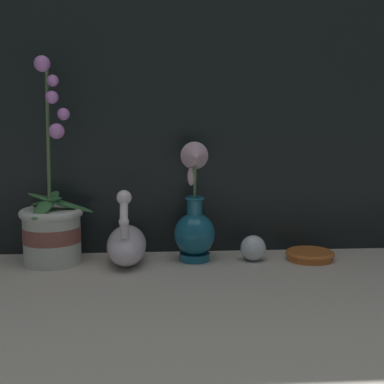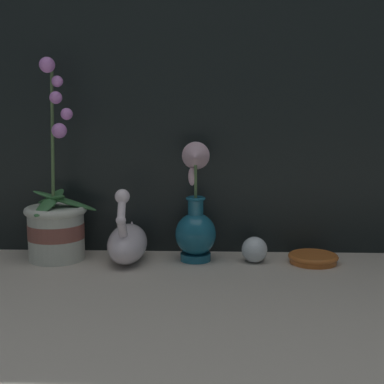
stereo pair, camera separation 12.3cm
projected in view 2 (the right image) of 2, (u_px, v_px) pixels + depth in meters
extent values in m
plane|color=#BCB2A3|center=(185.00, 277.00, 1.17)|extent=(2.80, 2.80, 0.00)
cube|color=black|center=(189.00, 12.00, 1.31)|extent=(2.80, 0.03, 1.20)
cylinder|color=beige|center=(56.00, 233.00, 1.30)|extent=(0.13, 0.13, 0.13)
cylinder|color=brown|center=(56.00, 231.00, 1.30)|extent=(0.14, 0.14, 0.04)
torus|color=beige|center=(55.00, 210.00, 1.29)|extent=(0.15, 0.15, 0.02)
cylinder|color=#4C6B3D|center=(53.00, 137.00, 1.27)|extent=(0.01, 0.04, 0.34)
ellipsoid|color=#38703D|center=(65.00, 201.00, 1.29)|extent=(0.16, 0.06, 0.06)
ellipsoid|color=#38703D|center=(51.00, 200.00, 1.31)|extent=(0.12, 0.13, 0.05)
ellipsoid|color=#38703D|center=(49.00, 202.00, 1.27)|extent=(0.07, 0.12, 0.06)
sphere|color=#C67AD1|center=(47.00, 65.00, 1.25)|extent=(0.04, 0.04, 0.04)
sphere|color=#C67AD1|center=(57.00, 81.00, 1.25)|extent=(0.03, 0.03, 0.03)
sphere|color=#C67AD1|center=(56.00, 98.00, 1.24)|extent=(0.03, 0.03, 0.03)
sphere|color=#C67AD1|center=(67.00, 114.00, 1.24)|extent=(0.03, 0.03, 0.03)
sphere|color=#C67AD1|center=(59.00, 131.00, 1.23)|extent=(0.04, 0.04, 0.04)
ellipsoid|color=white|center=(127.00, 244.00, 1.28)|extent=(0.09, 0.18, 0.09)
cone|color=white|center=(132.00, 232.00, 1.35)|extent=(0.05, 0.06, 0.07)
cylinder|color=white|center=(122.00, 230.00, 1.20)|extent=(0.02, 0.05, 0.06)
sphere|color=white|center=(121.00, 220.00, 1.18)|extent=(0.02, 0.02, 0.02)
cylinder|color=white|center=(122.00, 208.00, 1.19)|extent=(0.02, 0.04, 0.06)
sphere|color=white|center=(122.00, 196.00, 1.20)|extent=(0.03, 0.03, 0.03)
cylinder|color=#195B75|center=(196.00, 257.00, 1.30)|extent=(0.07, 0.07, 0.02)
ellipsoid|color=#195B75|center=(196.00, 234.00, 1.29)|extent=(0.10, 0.10, 0.10)
cylinder|color=#195B75|center=(196.00, 207.00, 1.28)|extent=(0.04, 0.04, 0.04)
torus|color=#195B75|center=(196.00, 198.00, 1.28)|extent=(0.05, 0.05, 0.01)
cylinder|color=#567A47|center=(196.00, 182.00, 1.26)|extent=(0.01, 0.02, 0.08)
cone|color=beige|center=(195.00, 157.00, 1.24)|extent=(0.07, 0.07, 0.07)
ellipsoid|color=beige|center=(192.00, 176.00, 1.27)|extent=(0.02, 0.02, 0.04)
sphere|color=silver|center=(254.00, 250.00, 1.28)|extent=(0.06, 0.06, 0.06)
cylinder|color=#C66628|center=(313.00, 259.00, 1.28)|extent=(0.11, 0.11, 0.02)
torus|color=#C66628|center=(313.00, 257.00, 1.28)|extent=(0.12, 0.12, 0.01)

